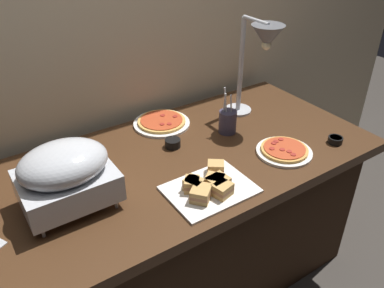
{
  "coord_description": "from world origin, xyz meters",
  "views": [
    {
      "loc": [
        -0.67,
        -1.2,
        1.72
      ],
      "look_at": [
        0.13,
        0.0,
        0.81
      ],
      "focal_mm": 36.85,
      "sensor_mm": 36.0,
      "label": 1
    }
  ],
  "objects": [
    {
      "name": "ground_plane",
      "position": [
        0.0,
        0.0,
        0.0
      ],
      "size": [
        8.0,
        8.0,
        0.0
      ],
      "primitive_type": "plane",
      "color": "#38332D"
    },
    {
      "name": "back_wall",
      "position": [
        0.0,
        0.5,
        1.2
      ],
      "size": [
        4.4,
        0.04,
        2.4
      ],
      "primitive_type": "cube",
      "color": "#C6B593",
      "rests_on": "ground_plane"
    },
    {
      "name": "buffet_table",
      "position": [
        0.0,
        0.0,
        0.39
      ],
      "size": [
        1.9,
        0.84,
        0.76
      ],
      "color": "#422816",
      "rests_on": "ground_plane"
    },
    {
      "name": "chafing_dish",
      "position": [
        -0.42,
        -0.04,
        0.9
      ],
      "size": [
        0.33,
        0.26,
        0.25
      ],
      "color": "#B7BABF",
      "rests_on": "buffet_table"
    },
    {
      "name": "heat_lamp",
      "position": [
        0.56,
        0.07,
        1.15
      ],
      "size": [
        0.15,
        0.31,
        0.5
      ],
      "color": "#B7BABF",
      "rests_on": "buffet_table"
    },
    {
      "name": "pizza_plate_front",
      "position": [
        0.15,
        0.3,
        0.77
      ],
      "size": [
        0.28,
        0.28,
        0.03
      ],
      "color": "white",
      "rests_on": "buffet_table"
    },
    {
      "name": "pizza_plate_center",
      "position": [
        0.47,
        -0.22,
        0.77
      ],
      "size": [
        0.25,
        0.25,
        0.03
      ],
      "color": "white",
      "rests_on": "buffet_table"
    },
    {
      "name": "sandwich_platter",
      "position": [
        0.04,
        -0.25,
        0.78
      ],
      "size": [
        0.33,
        0.25,
        0.06
      ],
      "color": "white",
      "rests_on": "buffet_table"
    },
    {
      "name": "sauce_cup_near",
      "position": [
        0.73,
        -0.29,
        0.78
      ],
      "size": [
        0.07,
        0.07,
        0.03
      ],
      "color": "black",
      "rests_on": "buffet_table"
    },
    {
      "name": "sauce_cup_far",
      "position": [
        0.09,
        0.1,
        0.78
      ],
      "size": [
        0.07,
        0.07,
        0.04
      ],
      "color": "black",
      "rests_on": "buffet_table"
    },
    {
      "name": "utensil_holder",
      "position": [
        0.38,
        0.06,
        0.82
      ],
      "size": [
        0.08,
        0.08,
        0.23
      ],
      "color": "#383347",
      "rests_on": "buffet_table"
    }
  ]
}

